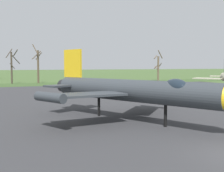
% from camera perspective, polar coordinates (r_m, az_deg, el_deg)
% --- Properties ---
extents(asphalt_apron, '(84.49, 63.23, 0.05)m').
position_cam_1_polar(asphalt_apron, '(30.68, -3.17, -3.94)').
color(asphalt_apron, '#333335').
rests_on(asphalt_apron, ground).
extents(grass_verge_strip, '(144.49, 12.00, 0.06)m').
position_cam_1_polar(grass_verge_strip, '(67.02, -14.66, 0.32)').
color(grass_verge_strip, '#365025').
rests_on(grass_verge_strip, ground).
extents(jet_fighter_rear_center, '(13.02, 16.68, 5.84)m').
position_cam_1_polar(jet_fighter_rear_center, '(21.42, 4.18, -0.83)').
color(jet_fighter_rear_center, '#33383D').
rests_on(jet_fighter_rear_center, ground).
extents(bare_tree_far_left, '(3.25, 3.43, 8.50)m').
position_cam_1_polar(bare_tree_far_left, '(71.24, -19.76, 4.03)').
color(bare_tree_far_left, '#42382D').
rests_on(bare_tree_far_left, ground).
extents(bare_tree_left_of_center, '(2.43, 2.71, 9.66)m').
position_cam_1_polar(bare_tree_left_of_center, '(71.48, -14.91, 4.25)').
color(bare_tree_left_of_center, brown).
rests_on(bare_tree_left_of_center, ground).
extents(bare_tree_center, '(2.41, 2.45, 8.86)m').
position_cam_1_polar(bare_tree_center, '(82.65, 9.40, 3.94)').
color(bare_tree_center, brown).
rests_on(bare_tree_center, ground).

